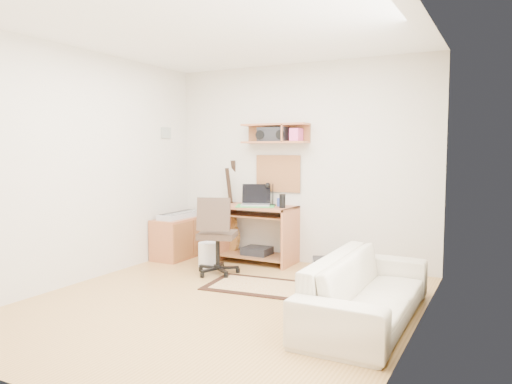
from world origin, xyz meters
The scene contains 22 objects.
floor centered at (0.00, 0.00, -0.01)m, with size 3.60×4.00×0.01m, color tan.
ceiling centered at (0.00, 0.00, 2.60)m, with size 3.60×4.00×0.01m, color white.
back_wall centered at (0.00, 2.00, 1.30)m, with size 3.60×0.01×2.60m, color beige.
left_wall centered at (-1.80, 0.00, 1.30)m, with size 0.01×4.00×2.60m, color beige.
right_wall centered at (1.80, 0.00, 1.30)m, with size 0.01×4.00×2.60m, color beige.
wall_shelf centered at (-0.30, 1.88, 1.70)m, with size 0.90×0.25×0.26m, color #B2663E.
cork_board centered at (-0.30, 1.98, 1.17)m, with size 0.64×0.03×0.49m, color tan.
wall_photo centered at (-1.79, 1.50, 1.72)m, with size 0.02×0.20×0.15m, color #4C8CBF.
desk centered at (-0.49, 1.73, 0.38)m, with size 1.00×0.55×0.75m, color #B2663E, non-canonical shape.
laptop centered at (-0.50, 1.71, 0.89)m, with size 0.38×0.38×0.29m, color silver, non-canonical shape.
speaker centered at (-0.10, 1.68, 0.84)m, with size 0.08×0.08×0.18m, color black.
desk_lamp centered at (-0.32, 1.87, 0.90)m, with size 0.10×0.10×0.30m, color black, non-canonical shape.
pencil_cup centered at (-0.20, 1.83, 0.80)m, with size 0.08×0.08×0.11m, color #314394.
boombox centered at (-0.32, 1.87, 1.68)m, with size 0.39×0.18×0.20m, color black.
rug centered at (0.06, 0.70, 0.01)m, with size 1.10×0.73×0.01m, color beige.
task_chair centered at (-0.62, 0.95, 0.48)m, with size 0.49×0.49×0.95m, color #382B21, non-canonical shape.
cabinet centered at (-1.58, 1.53, 0.28)m, with size 0.40×0.90×0.55m, color #B2663E.
music_keyboard centered at (-1.58, 1.53, 0.58)m, with size 0.24×0.77×0.07m, color #B2B5BA.
guitar centered at (-1.00, 1.86, 0.67)m, with size 0.36×0.22×1.35m, color #A06B31, non-canonical shape.
waste_basket centered at (-0.91, 1.20, 0.16)m, with size 0.26×0.26×0.31m, color white.
printer centered at (0.53, 1.68, 0.09)m, with size 0.41×0.32×0.15m, color #A5A8AA.
sofa centered at (1.38, 0.21, 0.37)m, with size 1.91×0.56×0.75m, color beige.
Camera 1 is at (2.44, -3.93, 1.49)m, focal length 34.20 mm.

